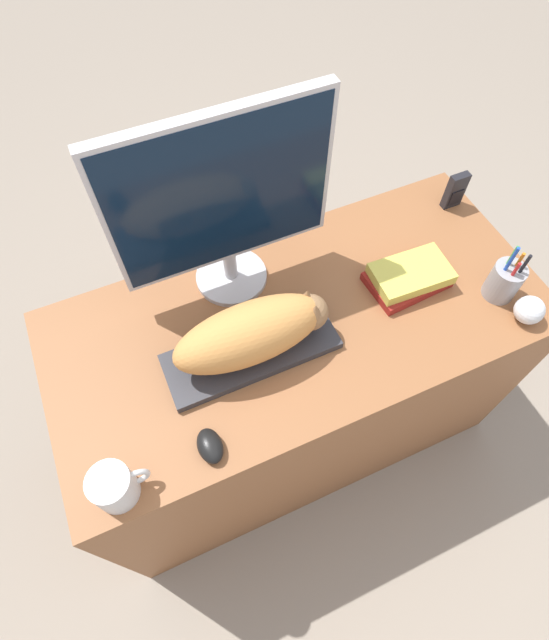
# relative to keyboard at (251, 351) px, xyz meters

# --- Properties ---
(ground_plane) EXTENTS (12.00, 12.00, 0.00)m
(ground_plane) POSITION_rel_keyboard_xyz_m (0.16, -0.27, -0.79)
(ground_plane) COLOR gray
(desk) EXTENTS (1.35, 0.63, 0.78)m
(desk) POSITION_rel_keyboard_xyz_m (0.16, 0.05, -0.40)
(desk) COLOR brown
(desk) RESTS_ON ground_plane
(keyboard) EXTENTS (0.44, 0.16, 0.02)m
(keyboard) POSITION_rel_keyboard_xyz_m (0.00, 0.00, 0.00)
(keyboard) COLOR #2D2D33
(keyboard) RESTS_ON desk
(cat) EXTENTS (0.40, 0.15, 0.16)m
(cat) POSITION_rel_keyboard_xyz_m (0.01, -0.00, 0.09)
(cat) COLOR #D18C47
(cat) RESTS_ON keyboard
(monitor) EXTENTS (0.54, 0.20, 0.53)m
(monitor) POSITION_rel_keyboard_xyz_m (0.04, 0.24, 0.29)
(monitor) COLOR #B7B7BC
(monitor) RESTS_ON desk
(computer_mouse) EXTENTS (0.06, 0.09, 0.04)m
(computer_mouse) POSITION_rel_keyboard_xyz_m (-0.18, -0.19, 0.01)
(computer_mouse) COLOR black
(computer_mouse) RESTS_ON desk
(coffee_mug) EXTENTS (0.13, 0.09, 0.10)m
(coffee_mug) POSITION_rel_keyboard_xyz_m (-0.40, -0.20, 0.04)
(coffee_mug) COLOR silver
(coffee_mug) RESTS_ON desk
(pen_cup) EXTENTS (0.09, 0.09, 0.19)m
(pen_cup) POSITION_rel_keyboard_xyz_m (0.69, -0.10, 0.05)
(pen_cup) COLOR #939399
(pen_cup) RESTS_ON desk
(baseball) EXTENTS (0.08, 0.08, 0.08)m
(baseball) POSITION_rel_keyboard_xyz_m (0.71, -0.20, 0.03)
(baseball) COLOR silver
(baseball) RESTS_ON desk
(phone) EXTENTS (0.06, 0.03, 0.12)m
(phone) POSITION_rel_keyboard_xyz_m (0.77, 0.23, 0.05)
(phone) COLOR black
(phone) RESTS_ON desk
(book_stack) EXTENTS (0.22, 0.16, 0.06)m
(book_stack) POSITION_rel_keyboard_xyz_m (0.48, 0.03, 0.02)
(book_stack) COLOR maroon
(book_stack) RESTS_ON desk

